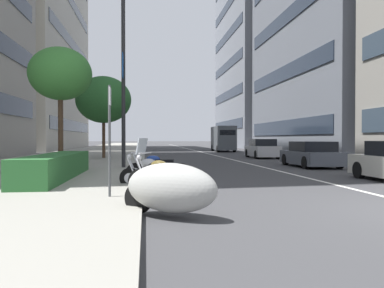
# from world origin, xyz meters

# --- Properties ---
(sidewalk_right_plaza) EXTENTS (160.00, 9.25, 0.15)m
(sidewalk_right_plaza) POSITION_xyz_m (30.00, 10.70, 0.07)
(sidewalk_right_plaza) COLOR gray
(sidewalk_right_plaza) RESTS_ON ground
(lane_centre_stripe) EXTENTS (110.00, 0.16, 0.01)m
(lane_centre_stripe) POSITION_xyz_m (35.00, 0.00, 0.00)
(lane_centre_stripe) COLOR silver
(lane_centre_stripe) RESTS_ON ground
(motorcycle_mid_row) EXTENTS (1.81, 2.01, 1.02)m
(motorcycle_mid_row) POSITION_xyz_m (0.29, 5.57, 0.56)
(motorcycle_mid_row) COLOR #9E9E99
(motorcycle_mid_row) RESTS_ON ground
(motorcycle_by_sign_pole) EXTENTS (1.20, 1.91, 1.49)m
(motorcycle_by_sign_pole) POSITION_xyz_m (3.01, 5.56, 0.45)
(motorcycle_by_sign_pole) COLOR black
(motorcycle_by_sign_pole) RESTS_ON ground
(motorcycle_far_end_row) EXTENTS (0.82, 2.03, 1.08)m
(motorcycle_far_end_row) POSITION_xyz_m (4.45, 5.79, 0.41)
(motorcycle_far_end_row) COLOR black
(motorcycle_far_end_row) RESTS_ON ground
(motorcycle_under_tarp) EXTENTS (0.71, 2.16, 1.11)m
(motorcycle_under_tarp) POSITION_xyz_m (5.80, 5.62, 0.43)
(motorcycle_under_tarp) COLOR black
(motorcycle_under_tarp) RESTS_ON ground
(car_following_behind) EXTENTS (4.27, 1.98, 1.32)m
(car_following_behind) POSITION_xyz_m (12.20, -2.55, 0.62)
(car_following_behind) COLOR #4C515B
(car_following_behind) RESTS_ON ground
(car_lead_in_lane) EXTENTS (4.21, 1.91, 1.44)m
(car_lead_in_lane) POSITION_xyz_m (21.42, -2.80, 0.67)
(car_lead_in_lane) COLOR #B7B7BC
(car_lead_in_lane) RESTS_ON ground
(delivery_van_ahead) EXTENTS (6.14, 2.25, 2.84)m
(delivery_van_ahead) POSITION_xyz_m (35.96, -2.75, 1.51)
(delivery_van_ahead) COLOR #4C5156
(delivery_van_ahead) RESTS_ON ground
(parking_sign_by_curb) EXTENTS (0.32, 0.06, 2.54)m
(parking_sign_by_curb) POSITION_xyz_m (2.09, 6.82, 1.68)
(parking_sign_by_curb) COLOR #47494C
(parking_sign_by_curb) RESTS_ON sidewalk_right_plaza
(street_lamp_with_banners) EXTENTS (1.26, 2.37, 9.09)m
(street_lamp_with_banners) POSITION_xyz_m (11.04, 6.70, 5.49)
(street_lamp_with_banners) COLOR #232326
(street_lamp_with_banners) RESTS_ON sidewalk_right_plaza
(clipped_hedge_bed) EXTENTS (6.90, 1.10, 0.80)m
(clipped_hedge_bed) POSITION_xyz_m (6.50, 8.98, 0.55)
(clipped_hedge_bed) COLOR #28602D
(clipped_hedge_bed) RESTS_ON sidewalk_right_plaza
(street_tree_by_lamp_post) EXTENTS (2.72, 2.72, 5.32)m
(street_tree_by_lamp_post) POSITION_xyz_m (10.60, 9.71, 4.29)
(street_tree_by_lamp_post) COLOR #473323
(street_tree_by_lamp_post) RESTS_ON sidewalk_right_plaza
(street_tree_mid_sidewalk) EXTENTS (3.77, 3.77, 5.60)m
(street_tree_mid_sidewalk) POSITION_xyz_m (20.09, 8.87, 4.14)
(street_tree_mid_sidewalk) COLOR #473323
(street_tree_mid_sidewalk) RESTS_ON sidewalk_right_plaza
(office_tower_near_left) EXTENTS (23.57, 19.25, 47.66)m
(office_tower_near_left) POSITION_xyz_m (58.37, -17.65, 23.83)
(office_tower_near_left) COLOR gray
(office_tower_near_left) RESTS_ON ground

